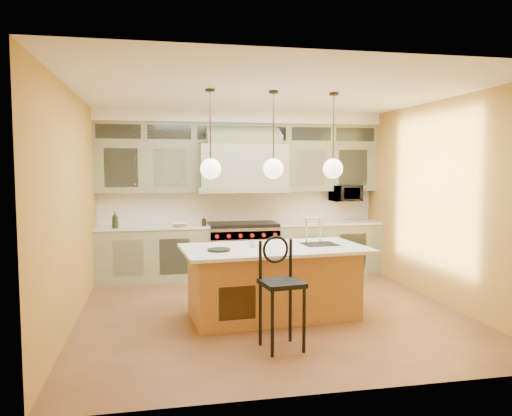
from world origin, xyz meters
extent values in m
plane|color=brown|center=(0.00, 0.00, 0.00)|extent=(5.00, 5.00, 0.00)
plane|color=white|center=(0.00, 0.00, 2.90)|extent=(5.00, 5.00, 0.00)
plane|color=#B38531|center=(0.00, 2.50, 1.45)|extent=(5.00, 0.00, 5.00)
plane|color=#B38531|center=(0.00, -2.50, 1.45)|extent=(5.00, 0.00, 5.00)
plane|color=#B38531|center=(-2.50, 0.00, 1.45)|extent=(0.00, 5.00, 5.00)
plane|color=#B38531|center=(2.50, 0.00, 1.45)|extent=(0.00, 5.00, 5.00)
cube|color=gray|center=(-1.55, 2.17, 0.45)|extent=(1.90, 0.65, 0.90)
cube|color=gray|center=(1.55, 2.17, 0.45)|extent=(1.90, 0.65, 0.90)
cube|color=silver|center=(-1.55, 2.17, 0.92)|extent=(1.90, 0.68, 0.04)
cube|color=silver|center=(1.55, 2.17, 0.92)|extent=(1.90, 0.68, 0.04)
cube|color=beige|center=(0.00, 2.48, 1.22)|extent=(5.00, 0.04, 0.56)
cube|color=gray|center=(-1.62, 2.33, 1.93)|extent=(1.75, 0.35, 0.85)
cube|color=gray|center=(1.62, 2.33, 1.93)|extent=(1.75, 0.35, 0.85)
cube|color=gray|center=(0.00, 2.15, 1.95)|extent=(1.50, 0.70, 0.75)
cube|color=gray|center=(0.00, 2.15, 1.55)|extent=(1.60, 0.76, 0.10)
cube|color=#333833|center=(0.00, 2.33, 2.53)|extent=(5.00, 0.35, 0.35)
cube|color=white|center=(0.00, 2.31, 2.80)|extent=(5.00, 0.47, 0.20)
cube|color=silver|center=(0.00, 2.15, 0.45)|extent=(1.20, 0.70, 0.90)
cube|color=black|center=(0.00, 2.15, 0.93)|extent=(1.20, 0.70, 0.06)
cube|color=silver|center=(0.00, 1.83, 0.78)|extent=(1.20, 0.06, 0.14)
cube|color=#A27639|center=(-0.01, -0.25, 0.44)|extent=(2.15, 1.15, 0.88)
cube|color=silver|center=(-0.01, -0.30, 0.90)|extent=(2.42, 1.41, 0.04)
cube|color=black|center=(0.63, -0.20, 0.90)|extent=(0.47, 0.43, 0.05)
cylinder|color=black|center=(-0.34, -1.60, 0.35)|extent=(0.04, 0.04, 0.69)
cylinder|color=black|center=(0.01, -1.55, 0.35)|extent=(0.04, 0.04, 0.69)
cylinder|color=black|center=(-0.39, -1.25, 0.35)|extent=(0.04, 0.04, 0.69)
cylinder|color=black|center=(-0.04, -1.20, 0.35)|extent=(0.04, 0.04, 0.69)
cube|color=black|center=(-0.19, -1.40, 0.71)|extent=(0.48, 0.48, 0.05)
torus|color=black|center=(-0.22, -1.22, 1.05)|extent=(0.30, 0.07, 0.30)
imported|color=black|center=(1.95, 2.25, 1.45)|extent=(0.54, 0.37, 0.30)
imported|color=black|center=(-2.15, 1.92, 1.08)|extent=(0.12, 0.12, 0.28)
imported|color=black|center=(-0.70, 1.92, 1.03)|extent=(0.09, 0.09, 0.17)
imported|color=silver|center=(-1.10, 1.92, 0.97)|extent=(0.29, 0.29, 0.07)
imported|color=silver|center=(-0.30, -0.29, 0.96)|extent=(0.10, 0.10, 0.09)
cylinder|color=#2D2319|center=(-0.81, -0.25, 2.88)|extent=(0.12, 0.12, 0.03)
cylinder|color=#2D2319|center=(-0.81, -0.25, 2.44)|extent=(0.02, 0.02, 0.93)
sphere|color=white|center=(-0.81, -0.25, 1.92)|extent=(0.26, 0.26, 0.26)
cylinder|color=#2D2319|center=(-0.01, -0.25, 2.88)|extent=(0.12, 0.12, 0.03)
cylinder|color=#2D2319|center=(-0.01, -0.25, 2.44)|extent=(0.02, 0.02, 0.93)
sphere|color=white|center=(-0.01, -0.25, 1.92)|extent=(0.26, 0.26, 0.26)
cylinder|color=#2D2319|center=(0.79, -0.25, 2.88)|extent=(0.12, 0.12, 0.03)
cylinder|color=#2D2319|center=(0.79, -0.25, 2.44)|extent=(0.02, 0.02, 0.93)
sphere|color=white|center=(0.79, -0.25, 1.92)|extent=(0.26, 0.26, 0.26)
camera|label=1|loc=(-1.48, -6.45, 1.96)|focal=35.00mm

